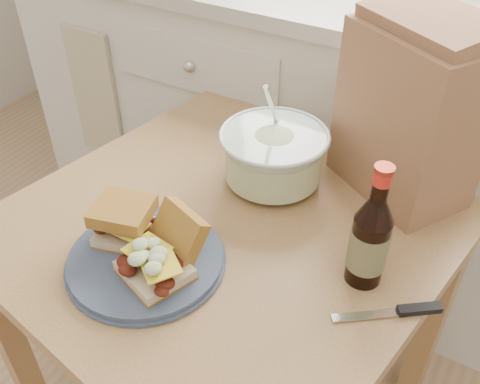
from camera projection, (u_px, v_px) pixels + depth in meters
The scene contains 9 objects.
cabinet_run at pixel (382, 145), 1.68m from camera, with size 2.50×0.64×0.94m.
dining_table at pixel (227, 256), 1.15m from camera, with size 0.95×0.95×0.68m.
plate at pixel (146, 260), 0.99m from camera, with size 0.29×0.29×0.02m, color #404E68.
sandwich_left at pixel (124, 221), 1.00m from camera, with size 0.13×0.12×0.08m.
sandwich_right at pixel (162, 254), 0.94m from camera, with size 0.14×0.19×0.10m.
coleslaw_bowl at pixel (273, 158), 1.15m from camera, with size 0.24×0.24×0.23m.
beer_bottle at pixel (370, 240), 0.91m from camera, with size 0.07×0.07×0.25m.
knife at pixel (406, 311), 0.90m from camera, with size 0.16×0.13×0.01m.
paper_bag at pixel (411, 116), 1.07m from camera, with size 0.27×0.18×0.35m, color #A06F4D.
Camera 1 is at (0.32, 0.26, 1.41)m, focal length 40.00 mm.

